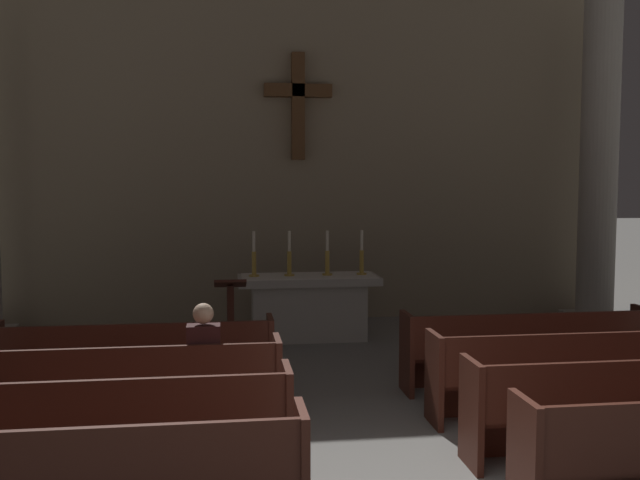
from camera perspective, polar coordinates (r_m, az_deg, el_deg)
pew_left_row_2 at (r=6.16m, az=-16.97°, el=-14.47°), size 3.03×0.50×0.95m
pew_left_row_3 at (r=7.18m, az=-15.56°, el=-11.64°), size 3.03×0.50×0.95m
pew_left_row_4 at (r=8.23m, az=-14.53°, el=-9.52°), size 3.03×0.50×0.95m
pew_right_row_2 at (r=7.06m, az=23.79°, el=-12.16°), size 3.03×0.50×0.95m
pew_right_row_3 at (r=7.97m, az=19.64°, el=-10.10°), size 3.03×0.50×0.95m
pew_right_row_4 at (r=8.92m, az=16.39°, el=-8.44°), size 3.03×0.50×0.95m
column_right_third at (r=13.03m, az=21.54°, el=7.09°), size 0.94×0.94×6.35m
altar at (r=11.21m, az=-0.94°, el=-5.28°), size 2.20×0.90×1.01m
candlestick_outer_left at (r=11.04m, az=-5.33°, el=-1.76°), size 0.16×0.16×0.70m
candlestick_inner_left at (r=11.08m, az=-2.48°, el=-1.73°), size 0.16×0.16×0.70m
candlestick_inner_right at (r=11.15m, az=0.59°, el=-1.68°), size 0.16×0.16×0.70m
candlestick_outer_right at (r=11.24m, az=3.37°, el=-1.64°), size 0.16×0.16×0.70m
apse_with_cross at (r=12.80m, az=-1.89°, el=9.04°), size 11.07×0.47×6.88m
lectern at (r=9.95m, az=-7.19°, el=-6.51°), size 0.44×0.36×1.15m
lone_worshipper at (r=7.10m, az=-9.29°, el=-9.92°), size 0.32×0.43×1.32m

